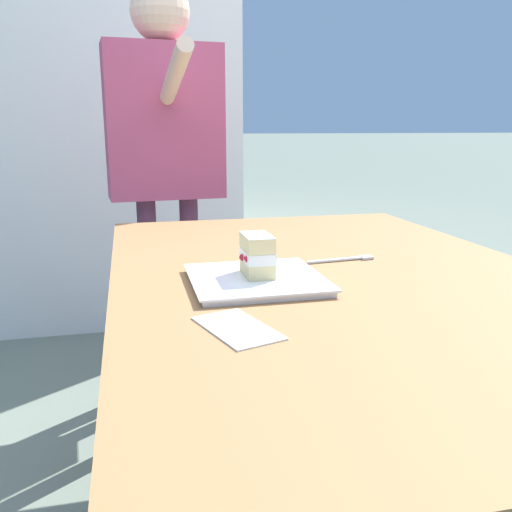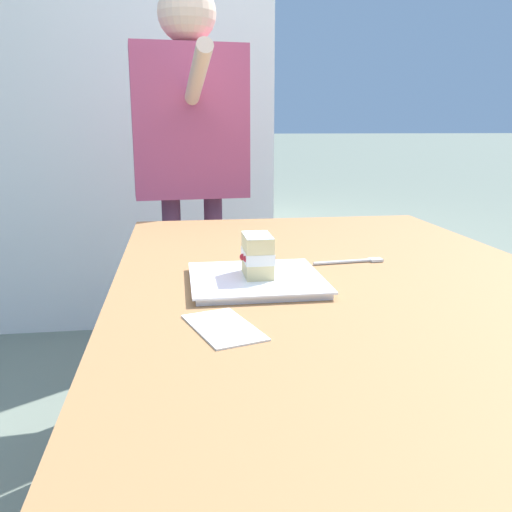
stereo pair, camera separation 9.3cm
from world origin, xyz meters
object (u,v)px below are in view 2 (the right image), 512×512
diner_person (190,130)px  cake_slice (257,255)px  paper_napkin (223,327)px  patio_table (339,316)px  dessert_plate (256,280)px  dessert_fork (353,261)px

diner_person → cake_slice: bearing=-174.8°
cake_slice → paper_napkin: 0.27m
cake_slice → paper_napkin: size_ratio=0.54×
patio_table → paper_napkin: size_ratio=8.36×
dessert_plate → cake_slice: (0.01, -0.00, 0.05)m
dessert_fork → paper_napkin: dessert_fork is taller
dessert_plate → dessert_fork: 0.29m
dessert_fork → diner_person: 1.06m
diner_person → patio_table: bearing=-164.9°
paper_napkin → diner_person: bearing=0.3°
paper_napkin → cake_slice: bearing=-20.2°
dessert_fork → paper_napkin: 0.51m
patio_table → paper_napkin: paper_napkin is taller
patio_table → dessert_plate: (-0.04, 0.19, 0.10)m
dessert_fork → diner_person: size_ratio=0.11×
paper_napkin → dessert_plate: bearing=-19.9°
dessert_fork → dessert_plate: bearing=119.1°
cake_slice → patio_table: bearing=-78.4°
dessert_plate → paper_napkin: (-0.24, 0.09, -0.01)m
diner_person → dessert_fork: bearing=-160.3°
paper_napkin → diner_person: (1.34, 0.01, 0.30)m
dessert_plate → cake_slice: 0.05m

